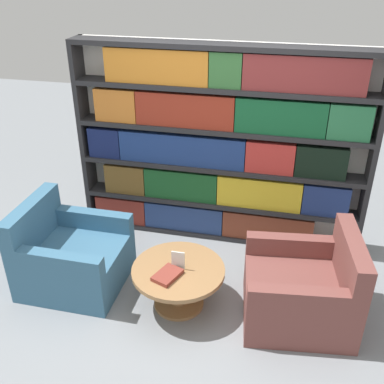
{
  "coord_description": "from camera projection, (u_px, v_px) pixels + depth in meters",
  "views": [
    {
      "loc": [
        0.68,
        -2.92,
        2.88
      ],
      "look_at": [
        -0.14,
        0.65,
        0.89
      ],
      "focal_mm": 42.0,
      "sensor_mm": 36.0,
      "label": 1
    }
  ],
  "objects": [
    {
      "name": "stray_book",
      "position": [
        167.0,
        275.0,
        3.83
      ],
      "size": [
        0.25,
        0.3,
        0.04
      ],
      "color": "brown",
      "rests_on": "coffee_table"
    },
    {
      "name": "armchair_left",
      "position": [
        71.0,
        257.0,
        4.29
      ],
      "size": [
        0.91,
        0.84,
        0.83
      ],
      "rotation": [
        0.0,
        0.0,
        1.57
      ],
      "color": "#386684",
      "rests_on": "ground_plane"
    },
    {
      "name": "ground_plane",
      "position": [
        191.0,
        315.0,
        4.01
      ],
      "size": [
        14.0,
        14.0,
        0.0
      ],
      "primitive_type": "plane",
      "color": "gray"
    },
    {
      "name": "armchair_right",
      "position": [
        303.0,
        291.0,
        3.87
      ],
      "size": [
        1.01,
        0.95,
        0.83
      ],
      "rotation": [
        0.0,
        0.0,
        -1.45
      ],
      "color": "brown",
      "rests_on": "ground_plane"
    },
    {
      "name": "bookshelf",
      "position": [
        220.0,
        148.0,
        4.67
      ],
      "size": [
        3.04,
        0.3,
        2.11
      ],
      "color": "silver",
      "rests_on": "ground_plane"
    },
    {
      "name": "coffee_table",
      "position": [
        178.0,
        279.0,
        3.99
      ],
      "size": [
        0.83,
        0.83,
        0.41
      ],
      "color": "olive",
      "rests_on": "ground_plane"
    },
    {
      "name": "table_sign",
      "position": [
        178.0,
        261.0,
        3.9
      ],
      "size": [
        0.12,
        0.06,
        0.18
      ],
      "color": "black",
      "rests_on": "coffee_table"
    }
  ]
}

